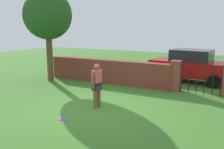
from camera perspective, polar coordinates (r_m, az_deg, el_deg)
name	(u,v)px	position (r m, az deg, el deg)	size (l,w,h in m)	color
ground_plane	(93,107)	(9.16, -4.46, -7.55)	(40.00, 40.00, 0.00)	#3D7528
brick_wall	(108,71)	(12.93, -1.02, 0.76)	(6.93, 0.50, 1.21)	brown
tree	(48,16)	(13.62, -14.65, 13.03)	(2.54, 2.54, 4.77)	brown
person	(97,84)	(8.88, -3.53, -2.12)	(0.24, 0.54, 1.62)	brown
fence_gate	(201,78)	(11.43, 19.85, -0.79)	(2.64, 0.44, 1.40)	brown
car	(191,66)	(13.77, 17.82, 1.95)	(4.34, 2.21, 1.72)	#A51111
frisbee_purple	(62,119)	(8.19, -11.43, -10.00)	(0.27, 0.27, 0.02)	purple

